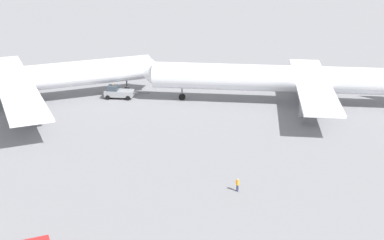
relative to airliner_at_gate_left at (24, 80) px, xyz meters
The scene contains 4 objects.
airliner_at_gate_left is the anchor object (origin of this frame).
airliner_being_pushed 51.69m from the airliner_at_gate_left, 16.95° to the right, with size 56.71×37.87×14.48m.
pushback_tug 17.80m from the airliner_at_gate_left, ahead, with size 8.65×4.86×2.79m.
ground_crew_wing_walker_right 51.23m from the airliner_at_gate_left, 61.15° to the right, with size 0.50×0.36×1.75m.
Camera 1 is at (-16.93, -37.91, 29.56)m, focal length 48.00 mm.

